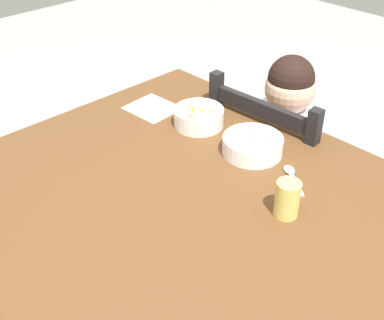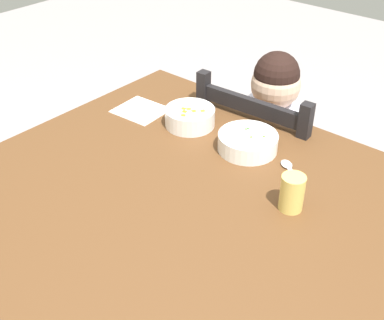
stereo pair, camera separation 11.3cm
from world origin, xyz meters
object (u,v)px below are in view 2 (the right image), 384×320
object	(u,v)px
dining_chair	(264,181)
child_figure	(266,140)
dining_table	(191,231)
drinking_cup	(292,193)
bowl_of_carrots	(190,116)
bowl_of_peas	(248,142)
spoon	(289,168)

from	to	relation	value
dining_chair	child_figure	bearing A→B (deg)	-111.36
dining_table	dining_chair	bearing A→B (deg)	103.14
drinking_cup	bowl_of_carrots	bearing A→B (deg)	161.82
bowl_of_peas	drinking_cup	size ratio (longest dim) A/B	1.83
dining_chair	spoon	bearing A→B (deg)	-50.24
bowl_of_peas	bowl_of_carrots	world-z (taller)	bowl_of_carrots
bowl_of_carrots	drinking_cup	size ratio (longest dim) A/B	1.65
child_figure	dining_chair	bearing A→B (deg)	68.64
dining_chair	drinking_cup	distance (m)	0.69
bowl_of_peas	spoon	xyz separation A→B (m)	(0.15, -0.01, -0.02)
dining_chair	bowl_of_carrots	bearing A→B (deg)	-110.84
bowl_of_peas	bowl_of_carrots	bearing A→B (deg)	-179.97
bowl_of_peas	bowl_of_carrots	xyz separation A→B (m)	(-0.22, -0.00, 0.00)
spoon	drinking_cup	world-z (taller)	drinking_cup
dining_chair	bowl_of_peas	distance (m)	0.48
child_figure	bowl_of_peas	xyz separation A→B (m)	(0.11, -0.29, 0.18)
bowl_of_carrots	drinking_cup	bearing A→B (deg)	-18.18
bowl_of_carrots	spoon	size ratio (longest dim) A/B	1.29
dining_chair	spoon	distance (m)	0.53
dining_chair	spoon	xyz separation A→B (m)	(0.26, -0.31, 0.34)
bowl_of_carrots	drinking_cup	world-z (taller)	drinking_cup
dining_table	bowl_of_carrots	bearing A→B (deg)	130.95
bowl_of_carrots	spoon	distance (m)	0.37
dining_table	spoon	size ratio (longest dim) A/B	10.11
dining_table	child_figure	bearing A→B (deg)	103.57
dining_table	child_figure	xyz separation A→B (m)	(-0.14, 0.58, -0.05)
spoon	bowl_of_carrots	bearing A→B (deg)	178.72
dining_chair	bowl_of_peas	size ratio (longest dim) A/B	5.07
dining_chair	bowl_of_carrots	world-z (taller)	dining_chair
child_figure	drinking_cup	distance (m)	0.60
bowl_of_peas	drinking_cup	distance (m)	0.28
child_figure	bowl_of_peas	bearing A→B (deg)	-69.16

